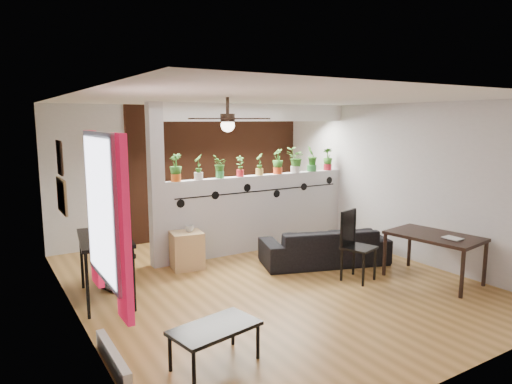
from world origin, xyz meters
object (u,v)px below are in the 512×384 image
object	(u,v)px
potted_plant_2	(220,166)
coffee_table	(215,330)
potted_plant_0	(176,167)
potted_plant_1	(198,166)
potted_plant_3	(240,165)
potted_plant_7	(312,158)
computer_desk	(105,242)
ceiling_fan	(228,121)
sofa	(324,246)
cube_shelf	(187,250)
potted_plant_8	(328,158)
folding_chair	(353,239)
potted_plant_4	(259,164)
potted_plant_6	(295,159)
dining_table	(434,240)
potted_plant_5	(278,161)
cup	(189,228)
office_chair	(115,259)

from	to	relation	value
potted_plant_2	coffee_table	distance (m)	3.79
potted_plant_0	potted_plant_1	size ratio (longest dim) A/B	1.07
potted_plant_3	potted_plant_7	xyz separation A→B (m)	(1.58, 0.00, 0.06)
potted_plant_0	computer_desk	distance (m)	1.87
ceiling_fan	sofa	bearing A→B (deg)	14.12
cube_shelf	potted_plant_8	bearing A→B (deg)	14.79
ceiling_fan	coffee_table	size ratio (longest dim) A/B	1.31
potted_plant_0	folding_chair	size ratio (longest dim) A/B	0.43
potted_plant_3	potted_plant_4	world-z (taller)	potted_plant_4
potted_plant_6	potted_plant_8	xyz separation A→B (m)	(0.79, 0.00, -0.02)
potted_plant_2	potted_plant_0	bearing A→B (deg)	180.00
dining_table	coffee_table	bearing A→B (deg)	-173.71
folding_chair	cube_shelf	bearing A→B (deg)	137.07
potted_plant_0	folding_chair	distance (m)	2.98
potted_plant_1	coffee_table	size ratio (longest dim) A/B	0.46
computer_desk	coffee_table	bearing A→B (deg)	-77.96
potted_plant_1	potted_plant_4	xyz separation A→B (m)	(1.19, 0.00, -0.01)
computer_desk	potted_plant_5	bearing A→B (deg)	15.91
potted_plant_1	ceiling_fan	bearing A→B (deg)	-102.98
potted_plant_5	computer_desk	xyz separation A→B (m)	(-3.36, -0.96, -0.83)
cube_shelf	dining_table	bearing A→B (deg)	-31.78
ceiling_fan	potted_plant_1	xyz separation A→B (m)	(0.42, 1.80, -0.74)
cube_shelf	cup	distance (m)	0.35
potted_plant_7	potted_plant_4	bearing A→B (deg)	180.00
ceiling_fan	cube_shelf	distance (m)	2.49
potted_plant_1	dining_table	bearing A→B (deg)	-48.31
sofa	potted_plant_5	bearing A→B (deg)	-69.44
potted_plant_0	potted_plant_6	xyz separation A→B (m)	(2.37, 0.00, 0.01)
potted_plant_1	potted_plant_2	bearing A→B (deg)	0.00
coffee_table	cube_shelf	bearing A→B (deg)	71.85
potted_plant_4	office_chair	world-z (taller)	potted_plant_4
potted_plant_0	potted_plant_7	distance (m)	2.77
cup	folding_chair	size ratio (longest dim) A/B	0.13
ceiling_fan	folding_chair	distance (m)	2.58
potted_plant_6	cube_shelf	world-z (taller)	potted_plant_6
potted_plant_4	office_chair	distance (m)	3.04
potted_plant_3	computer_desk	bearing A→B (deg)	-159.56
potted_plant_0	office_chair	bearing A→B (deg)	-153.91
potted_plant_6	folding_chair	distance (m)	2.36
potted_plant_3	coffee_table	world-z (taller)	potted_plant_3
cube_shelf	coffee_table	size ratio (longest dim) A/B	0.64
computer_desk	potted_plant_3	bearing A→B (deg)	20.44
potted_plant_7	folding_chair	world-z (taller)	potted_plant_7
dining_table	potted_plant_3	bearing A→B (deg)	121.09
ceiling_fan	potted_plant_3	xyz separation A→B (m)	(1.21, 1.80, -0.77)
dining_table	ceiling_fan	bearing A→B (deg)	161.69
potted_plant_6	potted_plant_7	world-z (taller)	potted_plant_7
potted_plant_4	potted_plant_7	bearing A→B (deg)	-0.00
potted_plant_0	folding_chair	world-z (taller)	potted_plant_0
dining_table	folding_chair	distance (m)	1.16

